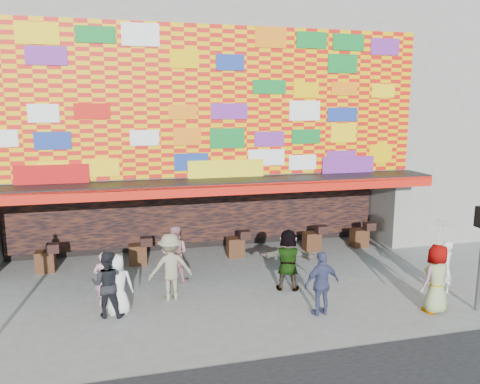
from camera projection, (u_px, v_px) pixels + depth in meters
The scene contains 13 objects.
ground at pixel (240, 311), 12.52m from camera, with size 90.00×90.00×0.00m, color slate.
shop_building at pixel (191, 111), 19.38m from camera, with size 15.20×9.40×10.00m.
neighbor_right at pixel (463, 94), 22.25m from camera, with size 11.00×8.00×12.00m, color gray.
ped_a at pixel (118, 284), 12.25m from camera, with size 0.79×0.52×1.62m, color silver.
ped_b at pixel (104, 279), 12.81m from camera, with size 0.55×0.36×1.51m, color #C07C91.
ped_c at pixel (108, 284), 12.11m from camera, with size 0.85×0.66×1.75m, color black.
ped_d at pixel (170, 267), 13.18m from camera, with size 1.24×0.71×1.91m, color gray.
ped_e at pixel (322, 283), 12.19m from camera, with size 1.01×0.42×1.72m, color #3A3E65.
ped_f at pixel (288, 260), 13.88m from camera, with size 1.72×0.55×1.85m, color gray.
ped_g at pixel (436, 279), 12.34m from camera, with size 0.91×0.59×1.86m, color gray.
ped_h at pixel (444, 268), 13.55m from camera, with size 0.59×0.39×1.62m, color silver.
ped_i at pixel (175, 254), 14.57m from camera, with size 0.87×0.68×1.79m, color #BA787F.
parasol at pixel (440, 235), 12.13m from camera, with size 1.24×1.25×1.81m.
Camera 1 is at (-2.91, -11.38, 5.39)m, focal length 35.00 mm.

